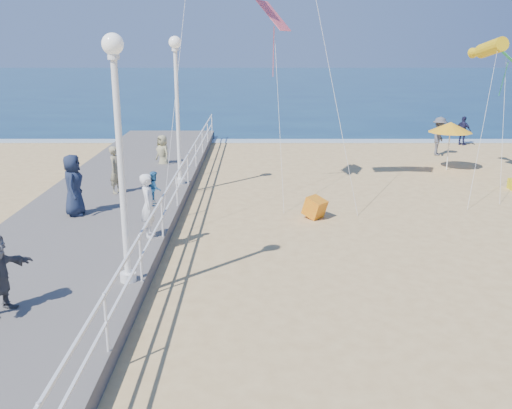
{
  "coord_description": "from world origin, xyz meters",
  "views": [
    {
      "loc": [
        -2.49,
        -11.75,
        5.57
      ],
      "look_at": [
        -2.5,
        2.0,
        1.6
      ],
      "focal_mm": 40.0,
      "sensor_mm": 36.0,
      "label": 1
    }
  ],
  "objects_px": {
    "lamp_post_mid": "(119,136)",
    "spectator_6": "(116,170)",
    "woman_holding_toddler": "(149,206)",
    "box_kite": "(315,209)",
    "beach_umbrella": "(450,127)",
    "lamp_post_far": "(177,95)",
    "spectator_4": "(73,185)",
    "beach_walker_c": "(163,154)",
    "toddler_held": "(154,188)",
    "beach_walker_a": "(439,136)",
    "beach_walker_b": "(463,131)"
  },
  "relations": [
    {
      "from": "lamp_post_mid",
      "to": "spectator_6",
      "type": "relative_size",
      "value": 3.22
    },
    {
      "from": "woman_holding_toddler",
      "to": "box_kite",
      "type": "relative_size",
      "value": 2.93
    },
    {
      "from": "beach_umbrella",
      "to": "lamp_post_far",
      "type": "bearing_deg",
      "value": -160.06
    },
    {
      "from": "spectator_6",
      "to": "spectator_4",
      "type": "bearing_deg",
      "value": -179.62
    },
    {
      "from": "spectator_4",
      "to": "beach_walker_c",
      "type": "bearing_deg",
      "value": -17.34
    },
    {
      "from": "lamp_post_mid",
      "to": "box_kite",
      "type": "bearing_deg",
      "value": 51.26
    },
    {
      "from": "lamp_post_mid",
      "to": "spectator_4",
      "type": "distance_m",
      "value": 6.14
    },
    {
      "from": "spectator_6",
      "to": "beach_walker_c",
      "type": "distance_m",
      "value": 5.07
    },
    {
      "from": "woman_holding_toddler",
      "to": "toddler_held",
      "type": "distance_m",
      "value": 0.49
    },
    {
      "from": "lamp_post_far",
      "to": "toddler_held",
      "type": "distance_m",
      "value": 6.15
    },
    {
      "from": "spectator_4",
      "to": "spectator_6",
      "type": "bearing_deg",
      "value": -20.3
    },
    {
      "from": "lamp_post_far",
      "to": "woman_holding_toddler",
      "type": "bearing_deg",
      "value": -90.48
    },
    {
      "from": "spectator_4",
      "to": "beach_walker_a",
      "type": "distance_m",
      "value": 18.65
    },
    {
      "from": "beach_walker_b",
      "to": "beach_umbrella",
      "type": "distance_m",
      "value": 6.97
    },
    {
      "from": "lamp_post_far",
      "to": "spectator_4",
      "type": "height_order",
      "value": "lamp_post_far"
    },
    {
      "from": "beach_umbrella",
      "to": "woman_holding_toddler",
      "type": "bearing_deg",
      "value": -138.46
    },
    {
      "from": "beach_walker_b",
      "to": "beach_walker_a",
      "type": "bearing_deg",
      "value": 102.63
    },
    {
      "from": "spectator_4",
      "to": "beach_walker_a",
      "type": "xyz_separation_m",
      "value": [
        14.69,
        11.49,
        -0.38
      ]
    },
    {
      "from": "beach_walker_a",
      "to": "beach_walker_b",
      "type": "distance_m",
      "value": 3.64
    },
    {
      "from": "spectator_6",
      "to": "beach_walker_b",
      "type": "distance_m",
      "value": 20.05
    },
    {
      "from": "woman_holding_toddler",
      "to": "beach_walker_a",
      "type": "xyz_separation_m",
      "value": [
        12.04,
        13.49,
        -0.32
      ]
    },
    {
      "from": "beach_walker_c",
      "to": "box_kite",
      "type": "xyz_separation_m",
      "value": [
        5.96,
        -6.7,
        -0.52
      ]
    },
    {
      "from": "beach_walker_a",
      "to": "box_kite",
      "type": "bearing_deg",
      "value": 172.56
    },
    {
      "from": "toddler_held",
      "to": "beach_walker_c",
      "type": "distance_m",
      "value": 9.59
    },
    {
      "from": "lamp_post_mid",
      "to": "lamp_post_far",
      "type": "relative_size",
      "value": 1.0
    },
    {
      "from": "woman_holding_toddler",
      "to": "spectator_6",
      "type": "relative_size",
      "value": 1.06
    },
    {
      "from": "lamp_post_far",
      "to": "lamp_post_mid",
      "type": "bearing_deg",
      "value": -90.0
    },
    {
      "from": "spectator_6",
      "to": "box_kite",
      "type": "xyz_separation_m",
      "value": [
        6.79,
        -1.72,
        -0.93
      ]
    },
    {
      "from": "spectator_6",
      "to": "beach_umbrella",
      "type": "height_order",
      "value": "beach_umbrella"
    },
    {
      "from": "toddler_held",
      "to": "beach_walker_a",
      "type": "xyz_separation_m",
      "value": [
        11.89,
        13.34,
        -0.76
      ]
    },
    {
      "from": "box_kite",
      "to": "woman_holding_toddler",
      "type": "bearing_deg",
      "value": 162.13
    },
    {
      "from": "beach_walker_b",
      "to": "beach_walker_c",
      "type": "xyz_separation_m",
      "value": [
        -15.42,
        -6.75,
        0.03
      ]
    },
    {
      "from": "lamp_post_mid",
      "to": "woman_holding_toddler",
      "type": "distance_m",
      "value": 3.84
    },
    {
      "from": "woman_holding_toddler",
      "to": "toddler_held",
      "type": "bearing_deg",
      "value": -49.91
    },
    {
      "from": "box_kite",
      "to": "toddler_held",
      "type": "bearing_deg",
      "value": 161.59
    },
    {
      "from": "spectator_4",
      "to": "box_kite",
      "type": "xyz_separation_m",
      "value": [
        7.45,
        0.92,
        -1.04
      ]
    },
    {
      "from": "woman_holding_toddler",
      "to": "beach_umbrella",
      "type": "bearing_deg",
      "value": -53.37
    },
    {
      "from": "lamp_post_mid",
      "to": "lamp_post_far",
      "type": "xyz_separation_m",
      "value": [
        0.0,
        9.0,
        0.0
      ]
    },
    {
      "from": "spectator_4",
      "to": "lamp_post_mid",
      "type": "bearing_deg",
      "value": -157.96
    },
    {
      "from": "lamp_post_far",
      "to": "beach_umbrella",
      "type": "bearing_deg",
      "value": 19.94
    },
    {
      "from": "spectator_6",
      "to": "beach_walker_c",
      "type": "relative_size",
      "value": 1.0
    },
    {
      "from": "toddler_held",
      "to": "beach_walker_c",
      "type": "xyz_separation_m",
      "value": [
        -1.31,
        9.46,
        -0.9
      ]
    },
    {
      "from": "beach_walker_b",
      "to": "box_kite",
      "type": "bearing_deg",
      "value": 105.16
    },
    {
      "from": "beach_walker_c",
      "to": "beach_umbrella",
      "type": "relative_size",
      "value": 0.77
    },
    {
      "from": "box_kite",
      "to": "beach_umbrella",
      "type": "distance_m",
      "value": 9.9
    },
    {
      "from": "lamp_post_far",
      "to": "woman_holding_toddler",
      "type": "relative_size",
      "value": 3.03
    },
    {
      "from": "beach_walker_c",
      "to": "woman_holding_toddler",
      "type": "bearing_deg",
      "value": -35.54
    },
    {
      "from": "beach_walker_a",
      "to": "beach_umbrella",
      "type": "bearing_deg",
      "value": -163.63
    },
    {
      "from": "beach_walker_c",
      "to": "lamp_post_mid",
      "type": "bearing_deg",
      "value": -36.95
    },
    {
      "from": "lamp_post_far",
      "to": "toddler_held",
      "type": "xyz_separation_m",
      "value": [
        0.1,
        -5.84,
        -1.94
      ]
    }
  ]
}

